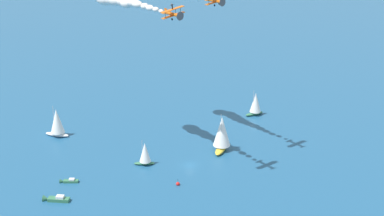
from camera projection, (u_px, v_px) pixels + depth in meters
The scene contains 11 objects.
ground_plane at pixel (190, 165), 168.75m from camera, with size 2000.00×2000.00×0.00m, color #1E517A.
sailboat_near_centre at pixel (222, 133), 176.76m from camera, with size 9.23×9.43×13.30m.
sailboat_far_port at pixel (255, 104), 206.25m from camera, with size 7.84×4.41×10.03m.
motorboat_far_stbd at pixel (55, 199), 148.74m from camera, with size 7.30×5.58×2.16m.
motorboat_inshore at pixel (68, 181), 158.48m from camera, with size 5.49×3.61×1.57m.
sailboat_trailing at pixel (145, 154), 167.82m from camera, with size 6.68×4.70×8.38m.
sailboat_ahead at pixel (57, 123), 187.45m from camera, with size 8.22×7.66×11.34m.
marker_buoy at pixel (178, 184), 156.98m from camera, with size 1.10×1.10×2.10m.
biplane_lead at pixel (215, 0), 155.66m from camera, with size 7.47×7.04×3.65m.
biplane_wingman at pixel (173, 14), 141.60m from camera, with size 7.47×7.04×3.65m.
wingwalker_wingman at pixel (172, 6), 140.65m from camera, with size 1.48×0.42×1.53m.
Camera 1 is at (65.46, 135.68, 78.14)m, focal length 50.48 mm.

